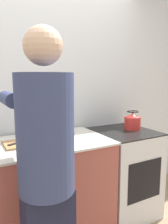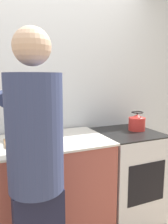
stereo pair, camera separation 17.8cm
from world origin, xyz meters
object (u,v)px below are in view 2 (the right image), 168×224
Objects in this scene: oven at (127,173)px; knife at (21,140)px; cutting_board at (26,141)px; kettle at (137,122)px; person at (36,166)px.

oven is 1.18m from knife.
oven is 1.14m from cutting_board.
kettle is at bearing -25.44° from knife.
oven is 1.33m from person.
knife is 1.21m from kettle.
person reaches higher than cutting_board.
person is 1.35m from kettle.
cutting_board is 1.16m from kettle.
cutting_board is 1.48× the size of knife.
oven is at bearing -170.16° from kettle.
person is 4.88× the size of cutting_board.
kettle is (1.21, -0.01, 0.06)m from knife.
knife is (-0.05, 0.00, 0.01)m from cutting_board.
person is 7.23× the size of knife.
kettle is at bearing 9.84° from oven.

